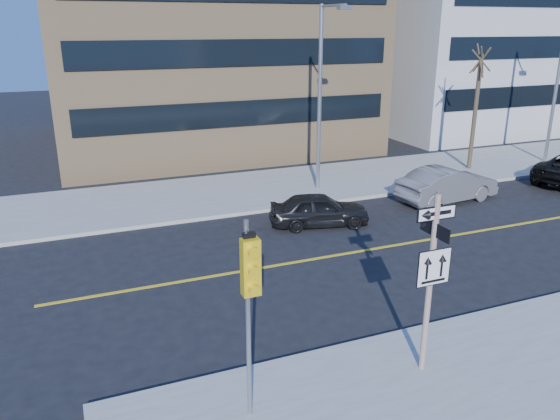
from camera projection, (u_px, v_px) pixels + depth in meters
name	position (u px, v px, depth m)	size (l,w,h in m)	color
ground	(363.00, 320.00, 14.26)	(120.00, 120.00, 0.00)	black
far_sidewalk	(530.00, 158.00, 31.19)	(66.00, 6.00, 0.15)	gray
sign_pole	(431.00, 273.00, 11.28)	(0.92, 0.92, 4.06)	beige
traffic_signal	(250.00, 283.00, 9.53)	(0.32, 0.45, 4.00)	gray
parked_car_a	(319.00, 210.00, 20.76)	(3.76, 1.51, 1.28)	black
parked_car_b	(447.00, 185.00, 23.58)	(4.61, 1.61, 1.52)	slate
streetlight_a	(322.00, 87.00, 23.60)	(0.55, 2.25, 8.00)	gray
street_tree_west	(481.00, 63.00, 27.04)	(1.80, 1.80, 6.35)	#3B3022
building_grey_mid	(482.00, 22.00, 41.46)	(20.00, 16.00, 15.00)	#AEB1B4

